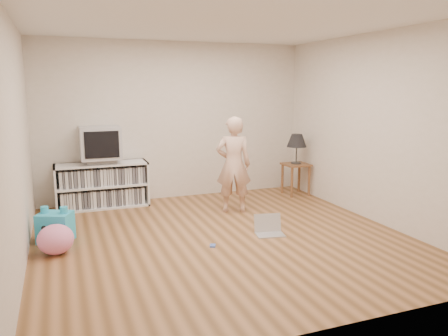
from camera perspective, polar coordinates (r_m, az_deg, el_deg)
The scene contains 13 objects.
ground at distance 5.54m, azimuth -0.19°, elevation -9.11°, with size 4.50×4.50×0.00m, color brown.
walls at distance 5.25m, azimuth -0.20°, elevation 4.37°, with size 4.52×4.52×2.60m.
ceiling at distance 5.27m, azimuth -0.21°, elevation 18.57°, with size 4.50×4.50×0.01m, color white.
media_unit at distance 7.11m, azimuth -15.60°, elevation -2.14°, with size 1.40×0.45×0.70m.
dvd_deck at distance 7.02m, azimuth -15.75°, elevation 0.90°, with size 0.45×0.35×0.07m, color gray.
crt_tv at distance 6.98m, azimuth -15.86°, elevation 3.20°, with size 0.60×0.53×0.50m.
side_table at distance 7.71m, azimuth 9.36°, elevation -0.41°, with size 0.42×0.42×0.55m.
table_lamp at distance 7.63m, azimuth 9.48°, elevation 3.46°, with size 0.34×0.34×0.52m.
person at distance 6.51m, azimuth 1.25°, elevation 0.43°, with size 0.53×0.35×1.44m, color beige.
laptop at distance 5.70m, azimuth 5.87°, elevation -7.89°, with size 0.40×0.34×0.24m.
playing_cards at distance 5.26m, azimuth -1.49°, elevation -10.11°, with size 0.07×0.09×0.02m, color #4A69C6.
plush_blue at distance 5.74m, azimuth -21.16°, elevation -7.17°, with size 0.47×0.43×0.44m.
plush_pink at distance 5.34m, azimuth -21.14°, elevation -8.69°, with size 0.40×0.40×0.34m, color pink.
Camera 1 is at (-1.84, -4.88, 1.87)m, focal length 35.00 mm.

